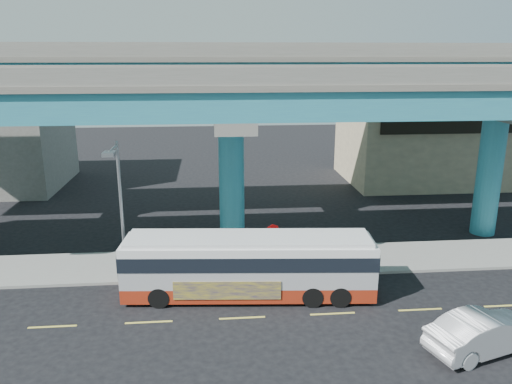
{
  "coord_description": "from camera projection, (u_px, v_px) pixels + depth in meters",
  "views": [
    {
      "loc": [
        -1.16,
        -19.66,
        11.05
      ],
      "look_at": [
        1.0,
        4.0,
        4.47
      ],
      "focal_mm": 35.0,
      "sensor_mm": 36.0,
      "label": 1
    }
  ],
  "objects": [
    {
      "name": "street_lamp",
      "position": [
        118.0,
        193.0,
        23.5
      ],
      "size": [
        0.5,
        2.31,
        6.96
      ],
      "color": "gray",
      "rests_on": "sidewalk"
    },
    {
      "name": "sidewalk",
      "position": [
        235.0,
        263.0,
        27.18
      ],
      "size": [
        70.0,
        4.0,
        0.15
      ],
      "primitive_type": "cube",
      "color": "gray",
      "rests_on": "ground"
    },
    {
      "name": "ground",
      "position": [
        242.0,
        315.0,
        21.92
      ],
      "size": [
        120.0,
        120.0,
        0.0
      ],
      "primitive_type": "plane",
      "color": "black",
      "rests_on": "ground"
    },
    {
      "name": "sedan",
      "position": [
        485.0,
        332.0,
        19.06
      ],
      "size": [
        4.38,
        5.71,
        1.57
      ],
      "primitive_type": "imported",
      "rotation": [
        0.0,
        0.0,
        1.88
      ],
      "color": "silver",
      "rests_on": "ground"
    },
    {
      "name": "viaduct",
      "position": [
        230.0,
        89.0,
        28.22
      ],
      "size": [
        52.0,
        12.4,
        11.7
      ],
      "color": "teal",
      "rests_on": "ground"
    },
    {
      "name": "building_beige",
      "position": [
        426.0,
        141.0,
        44.61
      ],
      "size": [
        14.0,
        10.23,
        7.0
      ],
      "color": "#C3B18B",
      "rests_on": "ground"
    },
    {
      "name": "transit_bus",
      "position": [
        249.0,
        264.0,
        23.22
      ],
      "size": [
        11.79,
        3.45,
        2.98
      ],
      "rotation": [
        0.0,
        0.0,
        -0.08
      ],
      "color": "maroon",
      "rests_on": "ground"
    },
    {
      "name": "stop_sign",
      "position": [
        273.0,
        237.0,
        25.57
      ],
      "size": [
        0.74,
        0.24,
        2.54
      ],
      "rotation": [
        0.0,
        0.0,
        -0.11
      ],
      "color": "gray",
      "rests_on": "sidewalk"
    },
    {
      "name": "lane_markings",
      "position": [
        242.0,
        318.0,
        21.63
      ],
      "size": [
        58.0,
        0.12,
        0.01
      ],
      "color": "#D8C64C",
      "rests_on": "ground"
    }
  ]
}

